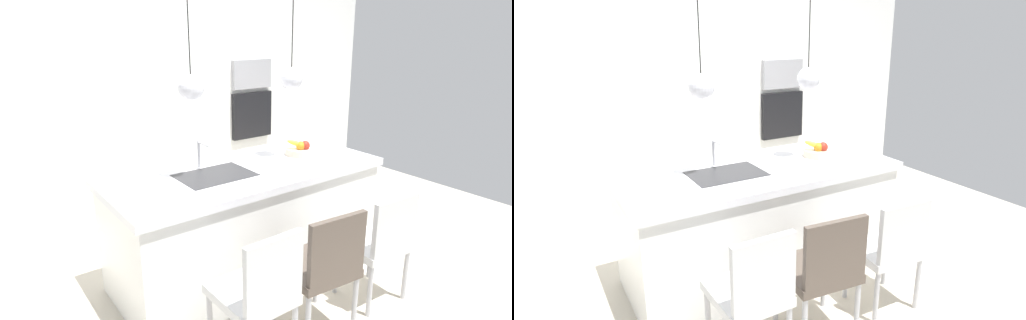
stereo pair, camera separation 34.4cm
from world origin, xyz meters
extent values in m
plane|color=beige|center=(0.00, 0.00, 0.00)|extent=(6.60, 6.60, 0.00)
cube|color=white|center=(0.00, 1.65, 1.30)|extent=(6.00, 0.10, 2.60)
cube|color=white|center=(0.00, 0.00, 0.44)|extent=(2.15, 0.90, 0.87)
cube|color=white|center=(0.00, 0.00, 0.90)|extent=(2.21, 0.96, 0.06)
cube|color=#2D2D30|center=(-0.28, 0.00, 0.93)|extent=(0.56, 0.40, 0.02)
cylinder|color=silver|center=(-0.28, 0.24, 1.04)|extent=(0.02, 0.02, 0.22)
cylinder|color=silver|center=(-0.28, 0.16, 1.14)|extent=(0.02, 0.16, 0.02)
cylinder|color=beige|center=(0.60, 0.03, 0.96)|extent=(0.26, 0.26, 0.06)
sphere|color=#B22D1E|center=(0.62, -0.02, 1.02)|extent=(0.08, 0.08, 0.08)
sphere|color=orange|center=(0.58, 0.00, 1.02)|extent=(0.08, 0.08, 0.08)
ellipsoid|color=yellow|center=(0.55, 0.02, 1.04)|extent=(0.18, 0.14, 0.09)
cube|color=#9E9EA3|center=(1.20, 1.58, 1.47)|extent=(0.54, 0.08, 0.34)
cube|color=black|center=(1.20, 1.58, 0.97)|extent=(0.56, 0.08, 0.56)
cube|color=silver|center=(-0.56, -0.84, 0.47)|extent=(0.42, 0.46, 0.06)
cube|color=silver|center=(-0.56, -1.05, 0.71)|extent=(0.39, 0.04, 0.43)
cylinder|color=#B2B2B7|center=(-0.39, -0.64, 0.22)|extent=(0.04, 0.04, 0.44)
cube|color=brown|center=(-0.04, -0.84, 0.47)|extent=(0.50, 0.51, 0.06)
cube|color=brown|center=(-0.07, -1.06, 0.71)|extent=(0.43, 0.08, 0.41)
cylinder|color=#B2B2B7|center=(0.17, -0.66, 0.22)|extent=(0.04, 0.04, 0.44)
cylinder|color=#B2B2B7|center=(-0.22, -0.62, 0.22)|extent=(0.04, 0.04, 0.44)
cylinder|color=#B2B2B7|center=(0.13, -1.07, 0.22)|extent=(0.04, 0.04, 0.44)
cube|color=silver|center=(0.57, -0.84, 0.44)|extent=(0.47, 0.43, 0.06)
cube|color=silver|center=(0.55, -1.03, 0.67)|extent=(0.42, 0.06, 0.40)
cylinder|color=#B2B2B7|center=(0.77, -0.68, 0.21)|extent=(0.04, 0.04, 0.41)
cylinder|color=#B2B2B7|center=(0.38, -0.66, 0.21)|extent=(0.04, 0.04, 0.41)
cylinder|color=#B2B2B7|center=(0.75, -1.03, 0.21)|extent=(0.04, 0.04, 0.41)
cylinder|color=#B2B2B7|center=(0.36, -1.01, 0.21)|extent=(0.04, 0.04, 0.41)
sphere|color=silver|center=(-0.46, 0.00, 1.60)|extent=(0.18, 0.18, 0.18)
cylinder|color=black|center=(-0.46, 0.00, 2.00)|extent=(0.01, 0.01, 0.60)
sphere|color=silver|center=(0.46, 0.00, 1.60)|extent=(0.18, 0.18, 0.18)
cylinder|color=black|center=(0.46, 0.00, 2.00)|extent=(0.01, 0.01, 0.60)
camera|label=1|loc=(-1.86, -2.64, 2.00)|focal=30.10mm
camera|label=2|loc=(-1.57, -2.83, 2.00)|focal=30.10mm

